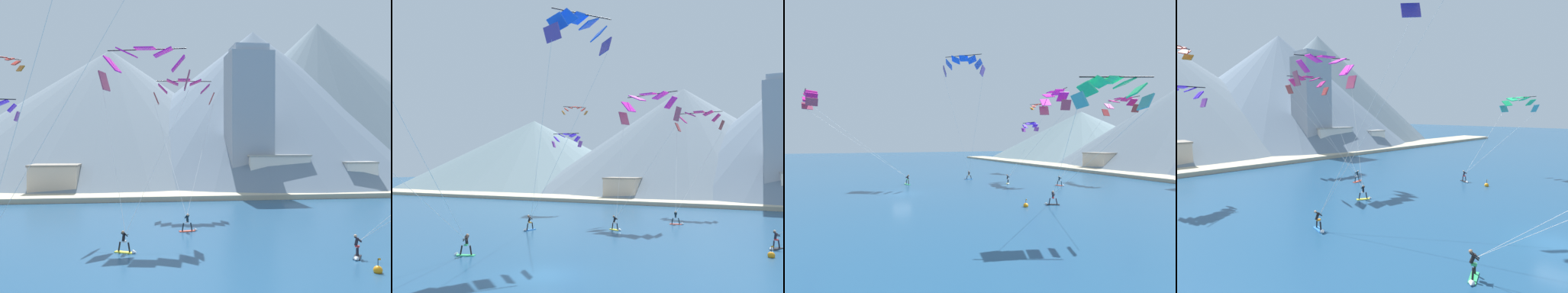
% 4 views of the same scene
% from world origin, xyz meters
% --- Properties ---
extents(ground_plane, '(400.00, 400.00, 0.00)m').
position_xyz_m(ground_plane, '(0.00, 0.00, 0.00)').
color(ground_plane, navy).
extents(kitesurfer_near_lead, '(1.78, 0.70, 1.73)m').
position_xyz_m(kitesurfer_near_lead, '(3.74, 25.57, 0.51)').
color(kitesurfer_near_lead, '#E54C33').
rests_on(kitesurfer_near_lead, ground).
extents(kitesurfer_near_trail, '(1.78, 0.93, 1.79)m').
position_xyz_m(kitesurfer_near_trail, '(-8.74, 2.05, 0.55)').
color(kitesurfer_near_trail, '#33B266').
rests_on(kitesurfer_near_trail, ground).
extents(kitesurfer_mid_center, '(1.28, 1.68, 1.70)m').
position_xyz_m(kitesurfer_mid_center, '(14.16, 14.84, 0.48)').
color(kitesurfer_mid_center, black).
rests_on(kitesurfer_mid_center, ground).
extents(kitesurfer_far_left, '(0.76, 1.79, 1.77)m').
position_xyz_m(kitesurfer_far_left, '(-10.66, 14.40, 0.54)').
color(kitesurfer_far_left, '#337FDB').
rests_on(kitesurfer_far_left, ground).
extents(kitesurfer_far_right, '(1.73, 1.15, 1.73)m').
position_xyz_m(kitesurfer_far_right, '(-1.70, 18.44, 0.50)').
color(kitesurfer_far_right, yellow).
rests_on(kitesurfer_far_right, ground).
extents(parafoil_kite_near_lead, '(7.50, 14.45, 14.46)m').
position_xyz_m(parafoil_kite_near_lead, '(4.65, 39.07, 14.60)').
color(parafoil_kite_near_lead, '#A93838').
extents(parafoil_kite_mid_center, '(11.78, 6.12, 10.83)m').
position_xyz_m(parafoil_kite_mid_center, '(24.54, 11.90, 11.15)').
color(parafoil_kite_mid_center, '#43A4AE').
extents(parafoil_kite_far_right, '(8.63, 10.50, 15.69)m').
position_xyz_m(parafoil_kite_far_right, '(-0.21, 27.38, 15.45)').
color(parafoil_kite_far_right, '#AF4161').
extents(parafoil_kite_distant_high_outer, '(5.09, 2.08, 2.29)m').
position_xyz_m(parafoil_kite_distant_high_outer, '(-15.48, 32.99, 11.68)').
color(parafoil_kite_distant_high_outer, purple).
extents(race_marker_buoy, '(0.56, 0.56, 1.02)m').
position_xyz_m(race_marker_buoy, '(13.81, 11.55, 0.16)').
color(race_marker_buoy, orange).
rests_on(race_marker_buoy, ground).
extents(shoreline_strip, '(180.00, 10.00, 0.70)m').
position_xyz_m(shoreline_strip, '(0.00, 50.87, 0.35)').
color(shoreline_strip, '#BCAD8E').
rests_on(shoreline_strip, ground).
extents(shore_building_harbour_front, '(5.42, 7.20, 5.05)m').
position_xyz_m(shore_building_harbour_front, '(34.41, 54.70, 2.54)').
color(shore_building_harbour_front, silver).
rests_on(shore_building_harbour_front, ground).
extents(shore_building_quay_east, '(10.18, 6.89, 6.17)m').
position_xyz_m(shore_building_quay_east, '(21.37, 55.75, 3.10)').
color(shore_building_quay_east, silver).
rests_on(shore_building_quay_east, ground).
extents(highrise_tower, '(7.00, 7.00, 24.09)m').
position_xyz_m(highrise_tower, '(17.31, 57.14, 11.84)').
color(highrise_tower, '#999EA8').
rests_on(highrise_tower, ground).
extents(mountain_peak_west_ridge, '(82.72, 82.72, 38.80)m').
position_xyz_m(mountain_peak_west_ridge, '(44.67, 93.31, 19.40)').
color(mountain_peak_west_ridge, slate).
rests_on(mountain_peak_west_ridge, ground).
extents(mountain_peak_far_spur, '(87.88, 87.88, 35.26)m').
position_xyz_m(mountain_peak_far_spur, '(26.86, 90.16, 17.63)').
color(mountain_peak_far_spur, slate).
rests_on(mountain_peak_far_spur, ground).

